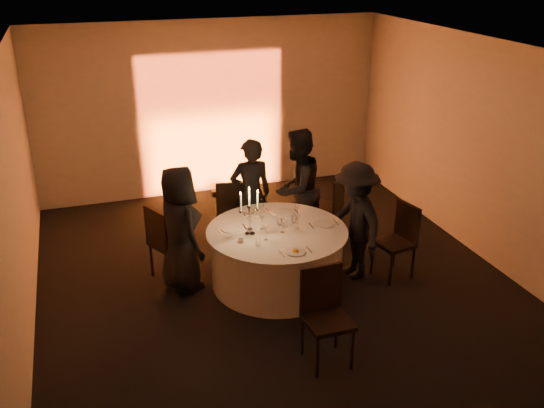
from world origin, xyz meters
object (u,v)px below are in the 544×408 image
object	(u,v)px
chair_right	(399,236)
guest_right	(355,221)
chair_back_right	(331,203)
guest_back_left	(251,195)
candelabra	(250,218)
chair_back_left	(231,208)
guest_back_right	(297,188)
coffee_cup	(241,239)
chair_left	(165,239)
banquet_table	(277,257)
guest_left	(180,229)
chair_front	(325,309)

from	to	relation	value
chair_right	guest_right	xyz separation A→B (m)	(-0.57, 0.18, 0.23)
chair_back_right	guest_back_left	world-z (taller)	guest_back_left
chair_back_right	guest_right	bearing A→B (deg)	34.90
chair_right	candelabra	xyz separation A→B (m)	(-1.97, 0.27, 0.43)
chair_back_left	chair_back_right	distance (m)	1.51
chair_right	guest_back_right	distance (m)	1.64
chair_back_right	coffee_cup	distance (m)	2.18
guest_back_right	candelabra	world-z (taller)	guest_back_right
guest_right	chair_left	bearing A→B (deg)	-111.89
banquet_table	guest_back_left	bearing A→B (deg)	90.76
guest_right	guest_back_left	bearing A→B (deg)	-144.82
chair_right	coffee_cup	xyz separation A→B (m)	(-2.13, 0.12, 0.23)
banquet_table	chair_back_right	world-z (taller)	chair_back_right
chair_left	chair_right	xyz separation A→B (m)	(2.95, -0.87, -0.01)
chair_left	coffee_cup	bearing A→B (deg)	-158.28
guest_left	coffee_cup	world-z (taller)	guest_left
chair_front	guest_back_right	bearing A→B (deg)	74.78
chair_back_left	guest_left	distance (m)	1.40
chair_back_left	chair_front	distance (m)	2.97
chair_back_right	guest_left	world-z (taller)	guest_left
chair_back_left	guest_back_left	xyz separation A→B (m)	(0.24, -0.23, 0.26)
guest_right	chair_right	bearing A→B (deg)	66.77
guest_left	guest_back_right	world-z (taller)	guest_back_right
guest_back_right	guest_right	xyz separation A→B (m)	(0.39, -1.11, -0.08)
chair_back_left	chair_front	xyz separation A→B (m)	(0.23, -2.96, 0.03)
chair_back_left	guest_right	world-z (taller)	guest_right
chair_back_left	guest_back_right	distance (m)	1.01
chair_back_right	chair_left	bearing A→B (deg)	-34.36
candelabra	guest_back_left	bearing A→B (deg)	72.77
chair_back_left	guest_back_right	bearing A→B (deg)	169.66
banquet_table	candelabra	size ratio (longest dim) A/B	2.78
chair_back_right	chair_front	xyz separation A→B (m)	(-1.27, -2.72, 0.07)
chair_left	chair_front	world-z (taller)	chair_front
guest_left	candelabra	world-z (taller)	guest_left
chair_back_left	guest_left	world-z (taller)	guest_left
chair_back_right	coffee_cup	world-z (taller)	chair_back_right
chair_left	guest_back_right	size ratio (longest dim) A/B	0.59
coffee_cup	chair_front	bearing A→B (deg)	-71.32
guest_right	candelabra	xyz separation A→B (m)	(-1.40, 0.09, 0.20)
banquet_table	guest_right	bearing A→B (deg)	-5.78
guest_left	guest_back_left	size ratio (longest dim) A/B	0.99
chair_right	chair_front	size ratio (longest dim) A/B	0.95
chair_back_left	guest_back_right	xyz separation A→B (m)	(0.90, -0.33, 0.31)
banquet_table	guest_back_left	distance (m)	1.19
guest_back_right	guest_right	bearing A→B (deg)	76.42
guest_left	guest_right	distance (m)	2.26
chair_front	guest_left	distance (m)	2.27
chair_back_right	chair_right	distance (m)	1.43
banquet_table	guest_right	distance (m)	1.12
chair_back_right	guest_right	xyz separation A→B (m)	(-0.20, -1.21, 0.27)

